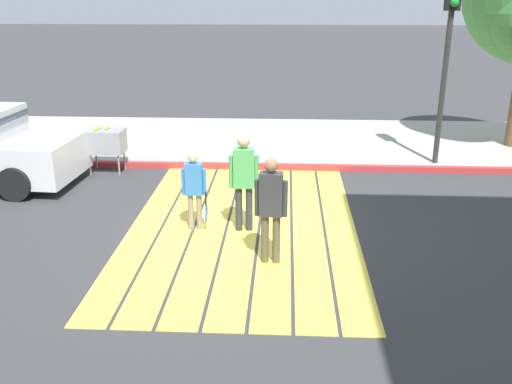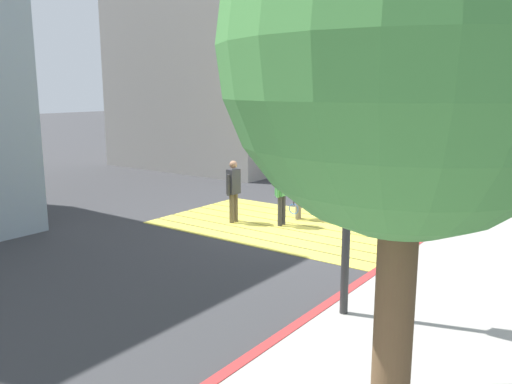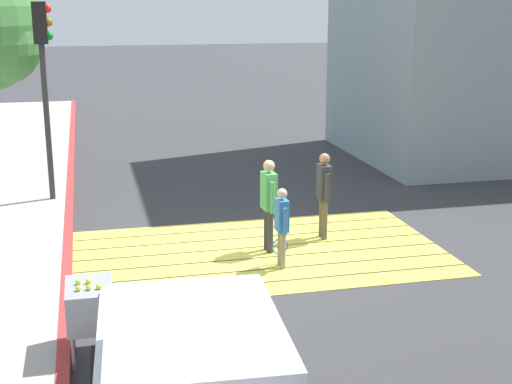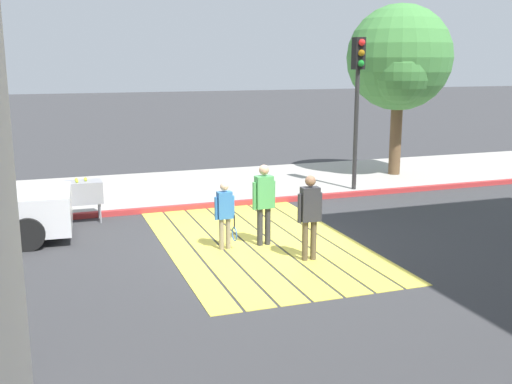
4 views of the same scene
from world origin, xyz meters
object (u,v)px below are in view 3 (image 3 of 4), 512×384
Objects in this scene: traffic_light_corner at (44,62)px; pedestrian_adult_trailing at (324,190)px; pedestrian_adult_lead at (269,199)px; tennis_ball_cart at (90,305)px; pedestrian_child_with_racket at (282,223)px.

traffic_light_corner reaches higher than pedestrian_adult_trailing.
traffic_light_corner is 5.90m from pedestrian_adult_lead.
tennis_ball_cart is 5.64m from pedestrian_adult_trailing.
traffic_light_corner is 2.64× the size of pedestrian_adult_trailing.
pedestrian_adult_trailing is (1.16, 0.47, -0.02)m from pedestrian_adult_lead.
pedestrian_adult_lead is (3.75, -4.05, -2.08)m from traffic_light_corner.
pedestrian_adult_trailing is at bearing 22.25° from pedestrian_adult_lead.
pedestrian_adult_trailing is 1.73m from pedestrian_child_with_racket.
pedestrian_adult_lead is at bearing 46.60° from tennis_ball_cart.
traffic_light_corner is 4.17× the size of tennis_ball_cart.
tennis_ball_cart is at bearing -133.40° from pedestrian_adult_lead.
tennis_ball_cart is at bearing -138.65° from pedestrian_adult_trailing.
pedestrian_adult_lead is at bearing 90.85° from pedestrian_child_with_racket.
tennis_ball_cart is 0.63× the size of pedestrian_adult_trailing.
tennis_ball_cart is (0.68, -7.31, -2.34)m from traffic_light_corner.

